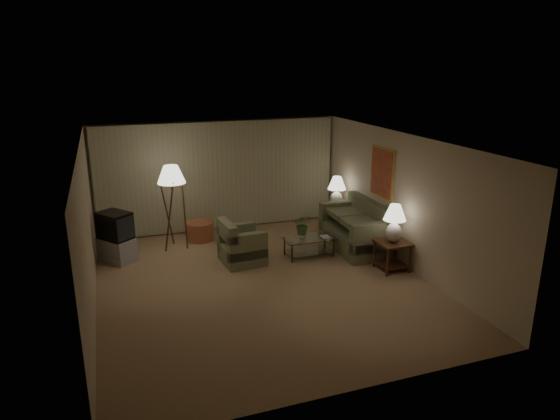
% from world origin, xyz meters
% --- Properties ---
extents(ground, '(7.00, 7.00, 0.00)m').
position_xyz_m(ground, '(0.00, 0.00, 0.00)').
color(ground, '#A4755A').
rests_on(ground, ground).
extents(room_shell, '(6.04, 7.02, 2.72)m').
position_xyz_m(room_shell, '(0.02, 1.51, 1.75)').
color(room_shell, beige).
rests_on(room_shell, ground).
extents(sofa, '(1.98, 1.09, 0.85)m').
position_xyz_m(sofa, '(2.50, 1.06, 0.42)').
color(sofa, '#757955').
rests_on(sofa, ground).
extents(armchair, '(0.99, 0.96, 0.73)m').
position_xyz_m(armchair, '(-0.09, 1.10, 0.37)').
color(armchair, '#757955').
rests_on(armchair, ground).
extents(side_table_near, '(0.62, 0.62, 0.60)m').
position_xyz_m(side_table_near, '(2.65, -0.29, 0.42)').
color(side_table_near, '#3B2110').
rests_on(side_table_near, ground).
extents(side_table_far, '(0.54, 0.45, 0.60)m').
position_xyz_m(side_table_far, '(2.65, 2.31, 0.41)').
color(side_table_far, '#3B2110').
rests_on(side_table_far, ground).
extents(table_lamp_near, '(0.45, 0.45, 0.77)m').
position_xyz_m(table_lamp_near, '(2.65, -0.29, 1.06)').
color(table_lamp_near, white).
rests_on(table_lamp_near, side_table_near).
extents(table_lamp_far, '(0.45, 0.45, 0.77)m').
position_xyz_m(table_lamp_far, '(2.65, 2.31, 1.05)').
color(table_lamp_far, white).
rests_on(table_lamp_far, side_table_far).
extents(coffee_table, '(1.10, 0.60, 0.41)m').
position_xyz_m(coffee_table, '(1.37, 0.96, 0.28)').
color(coffee_table, silver).
rests_on(coffee_table, ground).
extents(tv_cabinet, '(1.21, 1.20, 0.50)m').
position_xyz_m(tv_cabinet, '(-2.55, 2.06, 0.25)').
color(tv_cabinet, '#A7A7A9').
rests_on(tv_cabinet, ground).
extents(crt_tv, '(1.12, 1.11, 0.57)m').
position_xyz_m(crt_tv, '(-2.55, 2.06, 0.78)').
color(crt_tv, black).
rests_on(crt_tv, tv_cabinet).
extents(floor_lamp, '(0.61, 0.61, 1.89)m').
position_xyz_m(floor_lamp, '(-1.29, 2.41, 0.99)').
color(floor_lamp, '#3B2110').
rests_on(floor_lamp, ground).
extents(ottoman, '(0.72, 0.72, 0.43)m').
position_xyz_m(ottoman, '(-0.67, 2.77, 0.21)').
color(ottoman, '#B2643C').
rests_on(ottoman, ground).
extents(vase, '(0.20, 0.20, 0.17)m').
position_xyz_m(vase, '(1.22, 0.96, 0.50)').
color(vase, white).
rests_on(vase, coffee_table).
extents(flowers, '(0.49, 0.46, 0.44)m').
position_xyz_m(flowers, '(1.22, 0.96, 0.80)').
color(flowers, '#426D30').
rests_on(flowers, vase).
extents(book, '(0.19, 0.25, 0.02)m').
position_xyz_m(book, '(1.62, 0.86, 0.42)').
color(book, olive).
rests_on(book, coffee_table).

